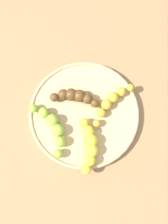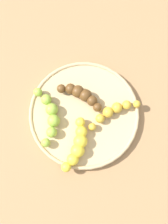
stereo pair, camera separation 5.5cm
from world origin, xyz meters
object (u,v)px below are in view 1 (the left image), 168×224
Objects in this scene: banana_overripe at (75,97)px; banana_spotted at (111,102)px; fruit_bowl at (84,114)px; banana_green at (52,127)px; banana_yellow at (89,146)px.

banana_spotted is at bearing -89.76° from banana_overripe.
fruit_bowl is 2.57× the size of banana_overripe.
fruit_bowl is 0.09m from banana_green.
banana_yellow reaches higher than fruit_bowl.
banana_green is at bearing 149.87° from banana_yellow.
banana_green is (0.15, -0.07, 0.00)m from banana_spotted.
banana_green is at bearing 152.81° from banana_overripe.
banana_green reaches higher than banana_spotted.
banana_yellow is at bearing -155.66° from banana_overripe.
banana_overripe is (0.05, -0.08, 0.00)m from banana_spotted.
banana_spotted is at bearing 60.62° from banana_yellow.
banana_green is (0.10, 0.01, -0.00)m from banana_overripe.
banana_overripe is at bearing -109.63° from fruit_bowl.
fruit_bowl is at bearing 95.89° from banana_yellow.
banana_overripe reaches higher than fruit_bowl.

